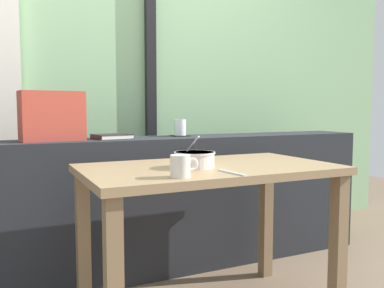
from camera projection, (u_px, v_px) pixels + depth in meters
name	position (u px, v px, depth m)	size (l,w,h in m)	color
outdoor_backdrop	(126.00, 47.00, 2.89)	(4.80, 0.08, 2.80)	#8EBC89
window_divider_post	(151.00, 62.00, 2.91)	(0.07, 0.05, 2.60)	black
dark_console_ledge	(157.00, 205.00, 2.44)	(2.80, 0.33, 0.80)	#23262B
breakfast_table	(209.00, 190.00, 1.87)	(1.14, 0.66, 0.71)	#826849
coaster_square	(180.00, 136.00, 2.52)	(0.10, 0.10, 0.01)	black
juice_glass	(180.00, 128.00, 2.52)	(0.07, 0.07, 0.10)	white
closed_book	(112.00, 136.00, 2.29)	(0.22, 0.19, 0.03)	black
throw_pillow	(52.00, 116.00, 2.15)	(0.32, 0.14, 0.26)	#B74233
soup_bowl	(195.00, 160.00, 1.80)	(0.18, 0.18, 0.14)	silver
fork_utensil	(231.00, 173.00, 1.64)	(0.02, 0.17, 0.01)	silver
ceramic_mug	(181.00, 166.00, 1.54)	(0.11, 0.08, 0.08)	silver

